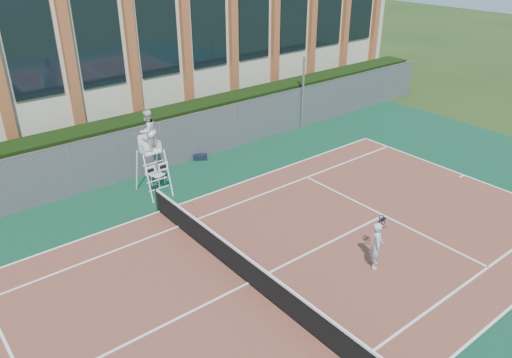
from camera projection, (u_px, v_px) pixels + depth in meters
ground at (249, 284)px, 15.04m from camera, size 120.00×120.00×0.00m
apron at (229, 268)px, 15.74m from camera, size 36.00×20.00×0.01m
tennis_court at (249, 283)px, 15.04m from camera, size 23.77×10.97×0.02m
tennis_net at (248, 269)px, 14.80m from camera, size 0.10×11.30×1.10m
fence at (118, 158)px, 20.71m from camera, size 40.00×0.06×2.20m
hedge at (106, 149)px, 21.54m from camera, size 40.00×1.40×2.20m
building at (35, 48)px, 25.75m from camera, size 45.00×10.60×8.22m
steel_pole at (303, 94)px, 26.08m from camera, size 0.12×0.12×3.83m
umpire_chair at (148, 133)px, 19.16m from camera, size 0.99×1.52×3.53m
plastic_chair at (155, 172)px, 20.62m from camera, size 0.62×0.62×1.01m
sports_bag_near at (157, 170)px, 21.88m from camera, size 0.74×0.49×0.29m
sports_bag_far at (200, 157)px, 23.15m from camera, size 0.69×0.59×0.26m
tennis_player at (377, 245)px, 15.46m from camera, size 0.94×0.75×1.59m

